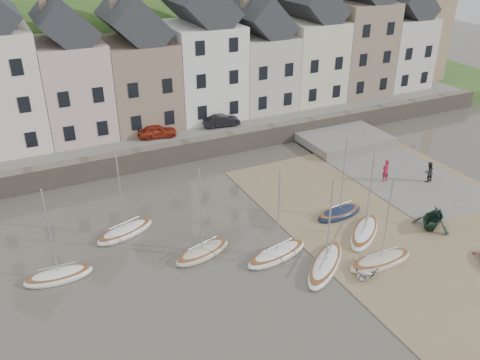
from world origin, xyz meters
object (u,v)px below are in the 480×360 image
rowboat_white (367,268)px  car_left (157,131)px  person_red (386,170)px  rowboat_green (433,218)px  sailboat_0 (125,231)px  car_right (221,121)px  person_dark (429,172)px

rowboat_white → car_left: 23.55m
person_red → rowboat_green: bearing=72.1°
rowboat_white → person_red: size_ratio=1.48×
person_red → car_left: size_ratio=0.54×
sailboat_0 → rowboat_green: bearing=-23.8°
sailboat_0 → car_right: 17.64m
car_left → person_red: bearing=-122.7°
rowboat_green → person_red: person_red is taller
rowboat_white → car_right: car_right is taller
rowboat_white → rowboat_green: rowboat_green is taller
person_red → car_left: 20.24m
person_red → car_left: (-14.81, 13.74, 1.13)m
car_left → car_right: 6.35m
car_left → rowboat_white: bearing=-155.6°
person_dark → car_left: car_left is taller
sailboat_0 → rowboat_white: sailboat_0 is taller
rowboat_green → person_red: bearing=140.9°
car_left → car_right: (6.35, 0.00, -0.01)m
sailboat_0 → rowboat_green: (19.37, -8.55, 0.57)m
person_dark → sailboat_0: bearing=-11.4°
person_dark → rowboat_green: bearing=44.1°
car_right → rowboat_white: bearing=-174.6°
rowboat_green → car_right: 21.81m
sailboat_0 → car_left: 13.82m
rowboat_white → rowboat_green: 7.60m
rowboat_white → car_right: 22.84m
person_red → car_right: car_right is taller
rowboat_white → person_dark: person_dark is taller
rowboat_white → car_right: bearing=142.1°
sailboat_0 → rowboat_green: sailboat_0 is taller
rowboat_white → rowboat_green: (7.30, 2.05, 0.49)m
car_left → person_dark: bearing=-120.5°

